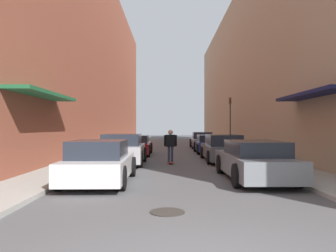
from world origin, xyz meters
name	(u,v)px	position (x,y,z in m)	size (l,w,h in m)	color
ground	(175,152)	(0.00, 18.71, 0.00)	(102.93, 102.93, 0.00)	#515154
curb_strip_left	(121,147)	(-4.36, 23.39, 0.06)	(1.80, 46.79, 0.12)	#A3A099
curb_strip_right	(226,147)	(4.36, 23.39, 0.06)	(1.80, 46.79, 0.12)	#A3A099
building_row_left	(86,60)	(-7.26, 23.39, 7.28)	(4.90, 46.79, 14.56)	brown
building_row_right	(261,70)	(7.26, 23.39, 6.43)	(4.90, 46.79, 12.86)	tan
parked_car_left_0	(102,162)	(-2.43, 6.35, 0.63)	(1.89, 4.19, 1.32)	silver
parked_car_left_1	(124,150)	(-2.42, 11.32, 0.68)	(2.00, 3.95, 1.41)	#B7B7BC
parked_car_left_2	(138,145)	(-2.33, 16.55, 0.60)	(1.89, 4.67, 1.22)	maroon
parked_car_right_0	(256,161)	(2.46, 6.94, 0.63)	(1.92, 4.77, 1.28)	gray
parked_car_right_1	(224,148)	(2.42, 12.85, 0.64)	(1.90, 4.75, 1.34)	#515459
parked_car_right_2	(212,144)	(2.45, 18.05, 0.59)	(1.96, 3.97, 1.21)	navy
parked_car_right_3	(204,140)	(2.49, 23.60, 0.64)	(1.86, 4.02, 1.32)	#B7B7BC
skateboarder	(172,143)	(-0.23, 11.64, 0.98)	(0.61, 0.78, 1.60)	#B2231E
manhole_cover	(169,212)	(-0.36, 2.86, 0.01)	(0.70, 0.70, 0.02)	#332D28
traffic_light	(232,117)	(4.45, 21.48, 2.49)	(0.16, 0.22, 3.88)	#2D2D2D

